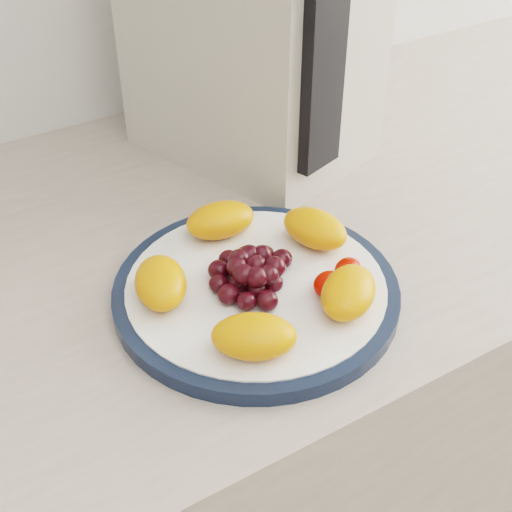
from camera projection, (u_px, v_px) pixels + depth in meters
counter at (165, 502)px, 1.01m from camera, size 3.50×0.60×0.90m
plate_rim at (256, 292)px, 0.67m from camera, size 0.27×0.27×0.01m
plate_face at (256, 291)px, 0.67m from camera, size 0.25×0.25×0.02m
appliance_body at (251, 19)px, 0.81m from camera, size 0.26×0.31×0.33m
appliance_panel at (323, 57)px, 0.71m from camera, size 0.06×0.04×0.25m
fruit_plate at (261, 270)px, 0.66m from camera, size 0.23×0.23×0.03m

